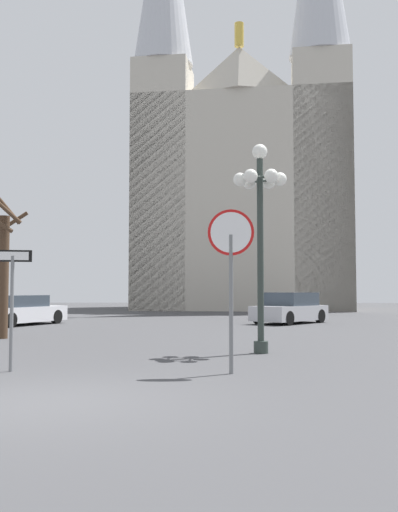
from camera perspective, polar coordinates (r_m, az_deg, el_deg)
The scene contains 8 objects.
ground_plane at distance 8.56m, azimuth -15.04°, elevation -13.91°, with size 120.00×120.00×0.00m, color #424244.
cathedral at distance 46.99m, azimuth 4.41°, elevation 8.73°, with size 17.43×13.73×36.56m.
stop_sign at distance 10.85m, azimuth 3.21°, elevation 0.02°, with size 0.89×0.08×3.11m.
one_way_arrow_sign at distance 11.69m, azimuth -18.19°, elevation -3.57°, with size 0.71×0.20×2.35m.
street_lamp at distance 14.49m, azimuth 6.12°, elevation 4.66°, with size 1.35×1.22×5.26m.
bare_tree at distance 19.57m, azimuth -18.99°, elevation -1.17°, with size 1.50×1.54×4.73m.
parked_car_near_silver at distance 27.12m, azimuth 9.11°, elevation -5.24°, with size 3.94×4.28×1.44m.
parked_car_far_white at distance 26.69m, azimuth -17.57°, elevation -5.25°, with size 3.32×4.87×1.33m.
Camera 1 is at (2.55, -8.02, 1.58)m, focal length 40.02 mm.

